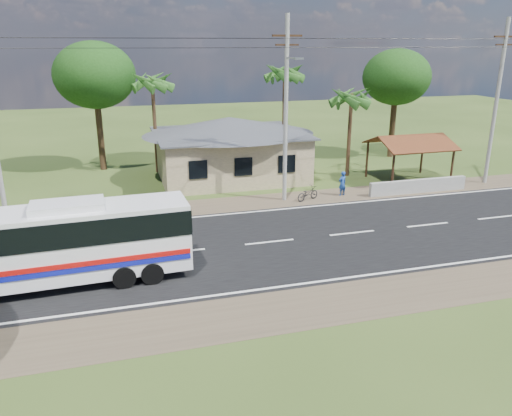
{
  "coord_description": "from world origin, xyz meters",
  "views": [
    {
      "loc": [
        -6.91,
        -21.88,
        9.38
      ],
      "look_at": [
        -0.41,
        1.0,
        1.51
      ],
      "focal_mm": 35.0,
      "sensor_mm": 36.0,
      "label": 1
    }
  ],
  "objects_px": {
    "waiting_shed": "(410,143)",
    "coach_bus": "(46,240)",
    "person": "(342,183)",
    "motorcycle": "(308,193)"
  },
  "relations": [
    {
      "from": "coach_bus",
      "to": "motorcycle",
      "type": "relative_size",
      "value": 6.74
    },
    {
      "from": "waiting_shed",
      "to": "coach_bus",
      "type": "height_order",
      "value": "coach_bus"
    },
    {
      "from": "motorcycle",
      "to": "person",
      "type": "height_order",
      "value": "person"
    },
    {
      "from": "coach_bus",
      "to": "motorcycle",
      "type": "xyz_separation_m",
      "value": [
        14.27,
        8.09,
        -1.55
      ]
    },
    {
      "from": "coach_bus",
      "to": "person",
      "type": "xyz_separation_m",
      "value": [
        16.8,
        8.47,
        -1.19
      ]
    },
    {
      "from": "waiting_shed",
      "to": "coach_bus",
      "type": "relative_size",
      "value": 0.46
    },
    {
      "from": "waiting_shed",
      "to": "person",
      "type": "height_order",
      "value": "waiting_shed"
    },
    {
      "from": "waiting_shed",
      "to": "person",
      "type": "xyz_separation_m",
      "value": [
        -6.09,
        -2.09,
        -1.93
      ]
    },
    {
      "from": "waiting_shed",
      "to": "person",
      "type": "relative_size",
      "value": 3.24
    },
    {
      "from": "waiting_shed",
      "to": "person",
      "type": "distance_m",
      "value": 6.72
    }
  ]
}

